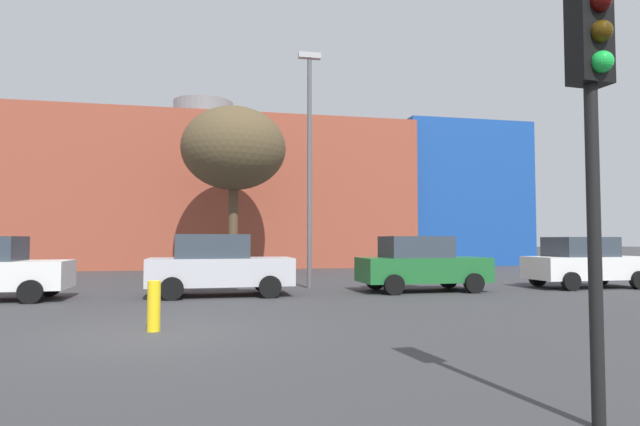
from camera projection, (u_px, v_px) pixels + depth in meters
ground_plane at (154, 334)px, 9.53m from camera, size 200.00×200.00×0.00m
building_backdrop at (202, 196)px, 36.18m from camera, size 42.95×12.84×11.08m
parked_car_2 at (219, 265)px, 16.05m from camera, size 4.27×2.09×1.85m
parked_car_3 at (421, 264)px, 17.43m from camera, size 4.15×2.04×1.80m
parked_car_4 at (585, 263)px, 18.73m from camera, size 4.11×2.01×1.78m
traffic_light_near_right at (593, 102)px, 4.90m from camera, size 0.38×0.37×4.03m
bare_tree_0 at (234, 149)px, 26.03m from camera, size 5.08×5.08×8.17m
bollard_yellow_0 at (154, 306)px, 9.85m from camera, size 0.24×0.24×0.93m
street_lamp at (309, 154)px, 18.84m from camera, size 0.80×0.24×8.35m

